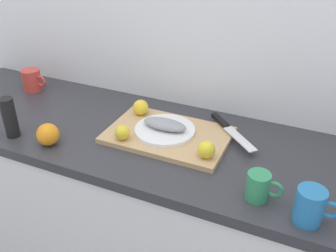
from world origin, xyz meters
The scene contains 14 objects.
back_wall centered at (0.00, 0.33, 1.25)m, with size 3.20×0.05×2.50m, color white.
kitchen_counter centered at (0.00, 0.00, 0.45)m, with size 2.00×0.60×0.90m.
cutting_board centered at (0.12, 0.02, 0.91)m, with size 0.46×0.30×0.02m, color tan.
white_plate centered at (0.11, 0.02, 0.93)m, with size 0.23×0.23×0.01m, color white.
fish_fillet centered at (0.11, 0.02, 0.95)m, with size 0.17×0.07×0.04m, color gray.
chef_knife centered at (0.32, 0.14, 0.93)m, with size 0.23×0.22×0.02m.
lemon_0 centered at (-0.01, -0.09, 0.95)m, with size 0.06×0.06×0.06m, color yellow.
lemon_1 centered at (0.31, -0.07, 0.95)m, with size 0.06×0.06×0.06m, color yellow.
lemon_2 centered at (-0.04, 0.11, 0.95)m, with size 0.06×0.06×0.06m, color yellow.
coffee_mug_0 centered at (0.66, -0.22, 0.95)m, with size 0.12×0.08×0.11m.
coffee_mug_1 centered at (0.52, -0.19, 0.95)m, with size 0.11×0.07×0.09m.
coffee_mug_2 centered at (-0.64, 0.14, 0.95)m, with size 0.13×0.09×0.10m.
orange_0 centered at (-0.26, -0.20, 0.94)m, with size 0.08×0.08×0.08m, color orange.
pepper_mill centered at (-0.42, -0.21, 0.98)m, with size 0.05×0.05×0.16m, color black.
Camera 1 is at (0.63, -1.10, 1.67)m, focal length 40.51 mm.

